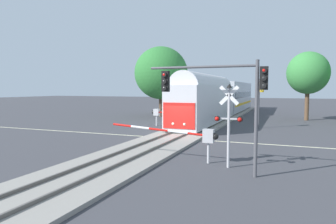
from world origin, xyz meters
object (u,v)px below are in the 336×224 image
at_px(traffic_signal_far_side, 260,95).
at_px(oak_behind_train, 161,73).
at_px(commuter_train, 223,97).
at_px(oak_far_right, 308,73).
at_px(traffic_signal_near_right, 222,89).
at_px(crossing_gate_far, 163,113).
at_px(crossing_signal_mast, 229,117).
at_px(crossing_gate_near, 195,135).

bearing_deg(traffic_signal_far_side, oak_behind_train, 149.88).
relative_size(commuter_train, oak_far_right, 4.59).
bearing_deg(oak_far_right, traffic_signal_near_right, -100.37).
relative_size(crossing_gate_far, oak_behind_train, 0.63).
bearing_deg(crossing_gate_far, crossing_signal_mast, -56.34).
bearing_deg(crossing_gate_far, traffic_signal_far_side, 11.98).
distance_m(traffic_signal_near_right, oak_far_right, 27.82).
xyz_separation_m(crossing_gate_far, traffic_signal_near_right, (9.26, -15.24, 2.51)).
distance_m(crossing_signal_mast, oak_far_right, 26.78).
relative_size(commuter_train, crossing_signal_mast, 9.30).
height_order(crossing_gate_near, traffic_signal_far_side, traffic_signal_far_side).
distance_m(traffic_signal_far_side, oak_far_right, 11.37).
xyz_separation_m(crossing_gate_near, oak_behind_train, (-11.97, 23.69, 4.63)).
bearing_deg(traffic_signal_far_side, commuter_train, 119.38).
xyz_separation_m(commuter_train, traffic_signal_far_side, (5.78, -10.26, 0.47)).
relative_size(traffic_signal_near_right, oak_far_right, 0.65).
height_order(crossing_gate_far, traffic_signal_near_right, traffic_signal_near_right).
distance_m(crossing_gate_near, oak_behind_train, 26.95).
bearing_deg(traffic_signal_near_right, crossing_signal_mast, 84.96).
bearing_deg(oak_far_right, crossing_gate_far, -139.79).
relative_size(commuter_train, oak_behind_train, 3.97).
xyz_separation_m(traffic_signal_near_right, oak_far_right, (5.00, 27.30, 1.90)).
height_order(oak_far_right, oak_behind_train, oak_behind_train).
height_order(crossing_gate_near, oak_far_right, oak_far_right).
height_order(commuter_train, traffic_signal_near_right, commuter_train).
height_order(crossing_gate_near, traffic_signal_near_right, traffic_signal_near_right).
xyz_separation_m(crossing_gate_near, crossing_gate_far, (-7.49, 13.54, -0.04)).
bearing_deg(crossing_gate_near, crossing_gate_far, 118.94).
xyz_separation_m(commuter_train, crossing_gate_near, (3.72, -25.82, -1.35)).
relative_size(crossing_signal_mast, traffic_signal_near_right, 0.76).
xyz_separation_m(crossing_gate_near, traffic_signal_far_side, (2.05, 15.56, 1.83)).
relative_size(crossing_signal_mast, traffic_signal_far_side, 0.86).
bearing_deg(traffic_signal_near_right, oak_behind_train, 118.42).
xyz_separation_m(commuter_train, oak_far_right, (10.50, -0.23, 3.02)).
bearing_deg(oak_far_right, commuter_train, 178.74).
bearing_deg(traffic_signal_near_right, oak_far_right, 79.63).
xyz_separation_m(traffic_signal_far_side, oak_behind_train, (-14.02, 8.13, 2.80)).
relative_size(traffic_signal_far_side, oak_behind_train, 0.50).
distance_m(commuter_train, oak_behind_train, 9.12).
xyz_separation_m(commuter_train, traffic_signal_near_right, (5.50, -27.53, 1.11)).
height_order(crossing_signal_mast, traffic_signal_near_right, traffic_signal_near_right).
bearing_deg(traffic_signal_far_side, crossing_signal_mast, -90.62).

